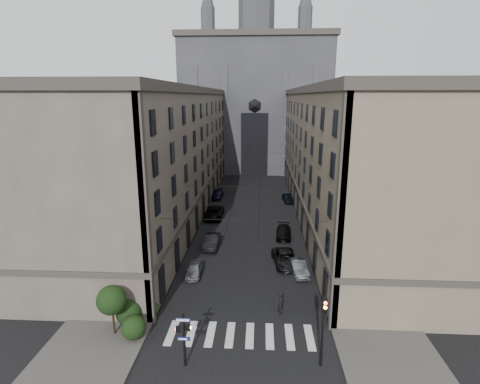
% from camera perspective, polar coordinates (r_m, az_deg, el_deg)
% --- Properties ---
extents(ground, '(260.00, 260.00, 0.00)m').
position_cam_1_polar(ground, '(26.47, -0.67, -27.22)').
color(ground, black).
rests_on(ground, ground).
extents(sidewalk_left, '(7.00, 80.00, 0.15)m').
position_cam_1_polar(sidewalk_left, '(59.61, -8.49, -2.83)').
color(sidewalk_left, '#383533').
rests_on(sidewalk_left, ground).
extents(sidewalk_right, '(7.00, 80.00, 0.15)m').
position_cam_1_polar(sidewalk_right, '(59.13, 11.90, -3.13)').
color(sidewalk_right, '#383533').
rests_on(sidewalk_right, ground).
extents(zebra_crossing, '(11.00, 3.20, 0.01)m').
position_cam_1_polar(zebra_crossing, '(30.37, -0.00, -20.94)').
color(zebra_crossing, beige).
rests_on(zebra_crossing, ground).
extents(building_left, '(13.60, 60.60, 18.85)m').
position_cam_1_polar(building_left, '(58.25, -11.68, 5.98)').
color(building_left, '#4D453B').
rests_on(building_left, ground).
extents(building_right, '(13.60, 60.60, 18.85)m').
position_cam_1_polar(building_right, '(57.62, 15.28, 5.69)').
color(building_right, brown).
rests_on(building_right, ground).
extents(gothic_tower, '(35.00, 23.00, 58.00)m').
position_cam_1_polar(gothic_tower, '(94.70, 2.39, 14.53)').
color(gothic_tower, '#2D2D33').
rests_on(gothic_tower, ground).
extents(pedestrian_signal_left, '(1.02, 0.38, 4.00)m').
position_cam_1_polar(pedestrian_signal_left, '(26.60, -8.56, -20.78)').
color(pedestrian_signal_left, black).
rests_on(pedestrian_signal_left, ground).
extents(traffic_light_right, '(0.34, 0.50, 5.20)m').
position_cam_1_polar(traffic_light_right, '(26.29, 12.59, -18.91)').
color(traffic_light_right, black).
rests_on(traffic_light_right, ground).
extents(shrub_cluster, '(3.90, 4.40, 3.90)m').
position_cam_1_polar(shrub_cluster, '(31.03, -17.05, -16.86)').
color(shrub_cluster, black).
rests_on(shrub_cluster, sidewalk_left).
extents(tram_wires, '(14.00, 60.00, 0.43)m').
position_cam_1_polar(tram_wires, '(56.34, 1.71, 3.83)').
color(tram_wires, black).
rests_on(tram_wires, ground).
extents(car_left_near, '(1.60, 3.81, 1.29)m').
position_cam_1_polar(car_left_near, '(38.79, -6.98, -11.59)').
color(car_left_near, slate).
rests_on(car_left_near, ground).
extents(car_left_midnear, '(1.72, 4.71, 1.54)m').
position_cam_1_polar(car_left_midnear, '(45.03, -4.31, -7.55)').
color(car_left_midnear, black).
rests_on(car_left_midnear, ground).
extents(car_left_midfar, '(2.69, 5.70, 1.58)m').
position_cam_1_polar(car_left_midfar, '(55.72, -4.01, -3.17)').
color(car_left_midfar, black).
rests_on(car_left_midfar, ground).
extents(car_left_far, '(2.17, 4.89, 1.40)m').
position_cam_1_polar(car_left_far, '(66.24, -3.52, -0.38)').
color(car_left_far, black).
rests_on(car_left_far, ground).
extents(car_right_near, '(1.99, 4.30, 1.37)m').
position_cam_1_polar(car_right_near, '(39.24, 8.89, -11.28)').
color(car_right_near, slate).
rests_on(car_right_near, ground).
extents(car_right_midnear, '(3.06, 5.51, 1.46)m').
position_cam_1_polar(car_right_midnear, '(40.88, 6.95, -10.05)').
color(car_right_midnear, black).
rests_on(car_right_midnear, ground).
extents(car_right_midfar, '(2.16, 4.73, 1.34)m').
position_cam_1_polar(car_right_midfar, '(48.49, 6.66, -6.10)').
color(car_right_midfar, black).
rests_on(car_right_midfar, ground).
extents(car_right_far, '(2.18, 4.35, 1.42)m').
position_cam_1_polar(car_right_far, '(64.36, 7.34, -0.91)').
color(car_right_far, black).
rests_on(car_right_far, ground).
extents(pedestrian, '(0.65, 0.83, 2.01)m').
position_cam_1_polar(pedestrian, '(32.36, 6.26, -16.49)').
color(pedestrian, black).
rests_on(pedestrian, ground).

